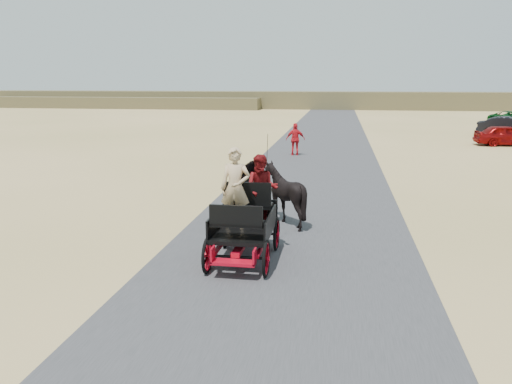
% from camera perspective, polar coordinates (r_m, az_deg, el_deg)
% --- Properties ---
extents(ground, '(140.00, 140.00, 0.00)m').
position_cam_1_polar(ground, '(12.00, 3.92, -6.52)').
color(ground, tan).
extents(road, '(6.00, 140.00, 0.01)m').
position_cam_1_polar(road, '(12.00, 3.92, -6.50)').
color(road, '#38383A').
rests_on(road, ground).
extents(ridge_far, '(140.00, 6.00, 2.40)m').
position_cam_1_polar(ridge_far, '(73.35, 8.80, 10.32)').
color(ridge_far, brown).
rests_on(ridge_far, ground).
extents(ridge_near, '(40.00, 4.00, 1.60)m').
position_cam_1_polar(ridge_near, '(76.00, -14.87, 9.83)').
color(ridge_near, brown).
rests_on(ridge_near, ground).
extents(carriage, '(1.30, 2.40, 0.72)m').
position_cam_1_polar(carriage, '(11.19, -1.36, -5.97)').
color(carriage, black).
rests_on(carriage, ground).
extents(horse_left, '(0.91, 2.01, 1.70)m').
position_cam_1_polar(horse_left, '(14.00, -1.28, -0.09)').
color(horse_left, black).
rests_on(horse_left, ground).
extents(horse_right, '(1.37, 1.54, 1.70)m').
position_cam_1_polar(horse_right, '(13.84, 3.20, -0.25)').
color(horse_right, black).
rests_on(horse_right, ground).
extents(driver_man, '(0.66, 0.43, 1.80)m').
position_cam_1_polar(driver_man, '(10.95, -2.37, 0.44)').
color(driver_man, tan).
rests_on(driver_man, carriage).
extents(passenger_woman, '(0.77, 0.60, 1.58)m').
position_cam_1_polar(passenger_woman, '(11.41, 0.66, 0.38)').
color(passenger_woman, '#660C0F').
rests_on(passenger_woman, carriage).
extents(pedestrian, '(1.06, 0.55, 1.73)m').
position_cam_1_polar(pedestrian, '(26.88, 4.53, 6.02)').
color(pedestrian, red).
rests_on(pedestrian, ground).
extents(car_a, '(3.85, 1.80, 1.27)m').
position_cam_1_polar(car_a, '(34.57, 26.73, 5.81)').
color(car_a, maroon).
rests_on(car_a, ground).
extents(car_b, '(4.57, 2.84, 1.42)m').
position_cam_1_polar(car_b, '(40.04, 27.02, 6.64)').
color(car_b, black).
rests_on(car_b, ground).
extents(car_d, '(4.69, 3.91, 1.19)m').
position_cam_1_polar(car_d, '(52.23, 27.17, 7.57)').
color(car_d, '#0C4C19').
rests_on(car_d, ground).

